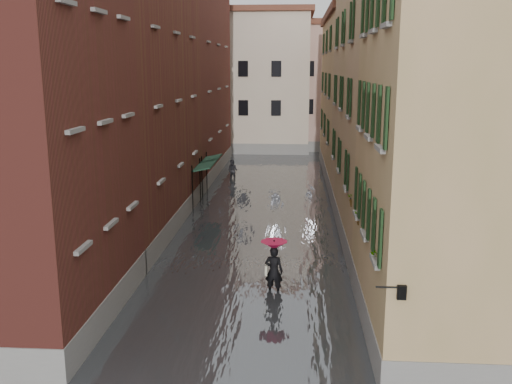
% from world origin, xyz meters
% --- Properties ---
extents(ground, '(120.00, 120.00, 0.00)m').
position_xyz_m(ground, '(0.00, 0.00, 0.00)').
color(ground, '#515153').
rests_on(ground, ground).
extents(floodwater, '(10.00, 60.00, 0.20)m').
position_xyz_m(floodwater, '(0.00, 13.00, 0.10)').
color(floodwater, '#4E5257').
rests_on(floodwater, ground).
extents(building_left_near, '(6.00, 8.00, 13.00)m').
position_xyz_m(building_left_near, '(-7.00, -2.00, 6.50)').
color(building_left_near, maroon).
rests_on(building_left_near, ground).
extents(building_left_mid, '(6.00, 14.00, 12.50)m').
position_xyz_m(building_left_mid, '(-7.00, 9.00, 6.25)').
color(building_left_mid, '#582F1B').
rests_on(building_left_mid, ground).
extents(building_left_far, '(6.00, 16.00, 14.00)m').
position_xyz_m(building_left_far, '(-7.00, 24.00, 7.00)').
color(building_left_far, maroon).
rests_on(building_left_far, ground).
extents(building_right_near, '(6.00, 8.00, 11.50)m').
position_xyz_m(building_right_near, '(7.00, -2.00, 5.75)').
color(building_right_near, '#99834F').
rests_on(building_right_near, ground).
extents(building_right_mid, '(6.00, 14.00, 13.00)m').
position_xyz_m(building_right_mid, '(7.00, 9.00, 6.50)').
color(building_right_mid, tan).
rests_on(building_right_mid, ground).
extents(building_right_far, '(6.00, 16.00, 11.50)m').
position_xyz_m(building_right_far, '(7.00, 24.00, 5.75)').
color(building_right_far, '#99834F').
rests_on(building_right_far, ground).
extents(building_end_cream, '(12.00, 9.00, 13.00)m').
position_xyz_m(building_end_cream, '(-3.00, 38.00, 6.50)').
color(building_end_cream, beige).
rests_on(building_end_cream, ground).
extents(building_end_pink, '(10.00, 9.00, 12.00)m').
position_xyz_m(building_end_pink, '(6.00, 40.00, 6.00)').
color(building_end_pink, tan).
rests_on(building_end_pink, ground).
extents(awning_near, '(1.09, 3.40, 2.80)m').
position_xyz_m(awning_near, '(-3.48, 13.84, 2.48)').
color(awning_near, '#173424').
rests_on(awning_near, ground).
extents(awning_far, '(1.09, 2.71, 2.80)m').
position_xyz_m(awning_far, '(-3.49, 16.11, 2.46)').
color(awning_far, '#173424').
rests_on(awning_far, ground).
extents(wall_lantern, '(0.71, 0.22, 0.35)m').
position_xyz_m(wall_lantern, '(4.33, -6.00, 3.01)').
color(wall_lantern, black).
rests_on(wall_lantern, ground).
extents(window_planters, '(0.59, 7.77, 0.84)m').
position_xyz_m(window_planters, '(4.12, -0.46, 3.51)').
color(window_planters, brown).
rests_on(window_planters, ground).
extents(pedestrian_main, '(0.98, 0.98, 2.06)m').
position_xyz_m(pedestrian_main, '(1.08, 0.75, 1.25)').
color(pedestrian_main, black).
rests_on(pedestrian_main, ground).
extents(pedestrian_far, '(0.93, 0.83, 1.58)m').
position_xyz_m(pedestrian_far, '(-2.73, 21.76, 0.79)').
color(pedestrian_far, black).
rests_on(pedestrian_far, ground).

